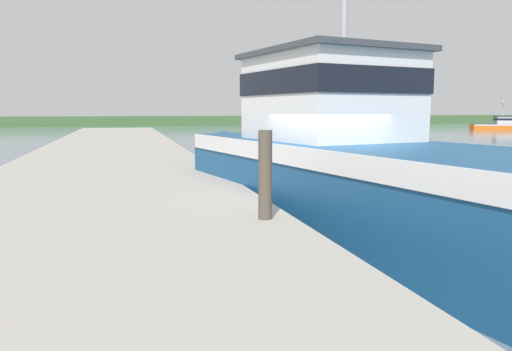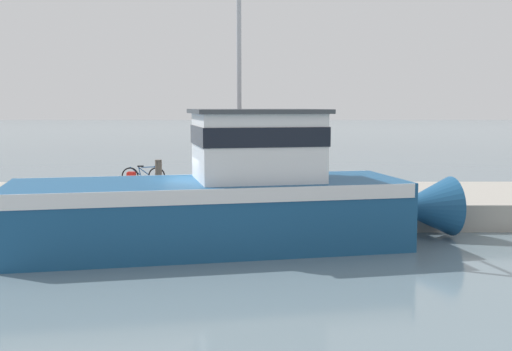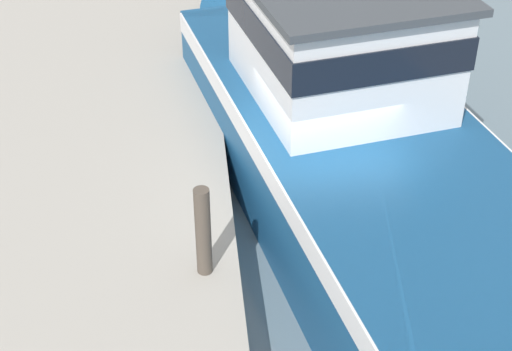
{
  "view_description": "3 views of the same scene",
  "coord_description": "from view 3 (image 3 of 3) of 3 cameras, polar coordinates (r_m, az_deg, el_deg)",
  "views": [
    {
      "loc": [
        -3.97,
        -9.21,
        2.59
      ],
      "look_at": [
        -1.74,
        -0.8,
        1.44
      ],
      "focal_mm": 35.0,
      "sensor_mm": 36.0,
      "label": 1
    },
    {
      "loc": [
        18.62,
        1.3,
        4.01
      ],
      "look_at": [
        -0.25,
        1.39,
        1.94
      ],
      "focal_mm": 45.0,
      "sensor_mm": 36.0,
      "label": 2
    },
    {
      "loc": [
        -1.92,
        -10.06,
        8.29
      ],
      "look_at": [
        -0.93,
        0.15,
        1.14
      ],
      "focal_mm": 55.0,
      "sensor_mm": 36.0,
      "label": 3
    }
  ],
  "objects": [
    {
      "name": "mooring_post",
      "position": [
        10.7,
        -3.86,
        -4.11
      ],
      "size": [
        0.22,
        0.22,
        1.41
      ],
      "primitive_type": "cylinder",
      "color": "#51473D",
      "rests_on": "dock_pier"
    },
    {
      "name": "ground_plane",
      "position": [
        13.17,
        4.1,
        -4.2
      ],
      "size": [
        320.0,
        320.0,
        0.0
      ],
      "primitive_type": "plane",
      "color": "slate"
    },
    {
      "name": "fishing_boat_main",
      "position": [
        12.99,
        7.0,
        2.92
      ],
      "size": [
        5.72,
        13.17,
        8.94
      ],
      "rotation": [
        0.0,
        0.0,
        0.21
      ],
      "color": "navy",
      "rests_on": "ground_plane"
    },
    {
      "name": "dock_pier",
      "position": [
        13.02,
        -15.85,
        -3.79
      ],
      "size": [
        6.32,
        80.0,
        0.87
      ],
      "primitive_type": "cube",
      "color": "#A39E93",
      "rests_on": "ground_plane"
    }
  ]
}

